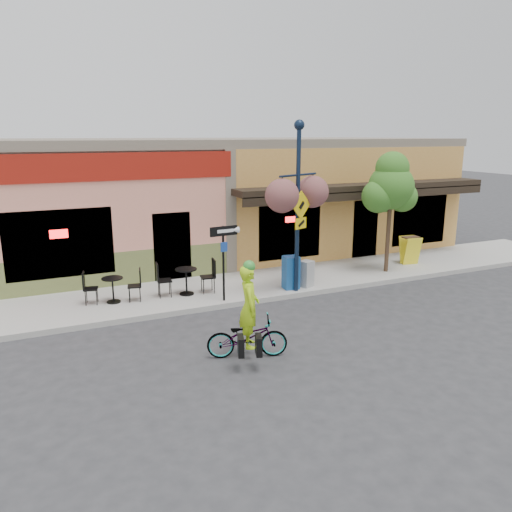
{
  "coord_description": "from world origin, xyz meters",
  "views": [
    {
      "loc": [
        -6.9,
        -11.68,
        4.68
      ],
      "look_at": [
        -1.41,
        0.5,
        1.4
      ],
      "focal_mm": 35.0,
      "sensor_mm": 36.0,
      "label": 1
    }
  ],
  "objects_px": {
    "lamp_post": "(298,208)",
    "newspaper_box_grey": "(306,274)",
    "bicycle": "(247,337)",
    "building": "(217,195)",
    "one_way_sign": "(223,264)",
    "newspaper_box_blue": "(291,272)",
    "cyclist_rider": "(249,317)",
    "street_tree": "(389,212)"
  },
  "relations": [
    {
      "from": "lamp_post",
      "to": "one_way_sign",
      "type": "height_order",
      "value": "lamp_post"
    },
    {
      "from": "lamp_post",
      "to": "newspaper_box_blue",
      "type": "xyz_separation_m",
      "value": [
        -0.04,
        0.26,
        -1.97
      ]
    },
    {
      "from": "cyclist_rider",
      "to": "street_tree",
      "type": "relative_size",
      "value": 0.44
    },
    {
      "from": "building",
      "to": "street_tree",
      "type": "bearing_deg",
      "value": -58.07
    },
    {
      "from": "building",
      "to": "newspaper_box_grey",
      "type": "relative_size",
      "value": 22.71
    },
    {
      "from": "newspaper_box_grey",
      "to": "one_way_sign",
      "type": "bearing_deg",
      "value": 162.35
    },
    {
      "from": "lamp_post",
      "to": "newspaper_box_grey",
      "type": "relative_size",
      "value": 6.15
    },
    {
      "from": "cyclist_rider",
      "to": "bicycle",
      "type": "bearing_deg",
      "value": 108.72
    },
    {
      "from": "bicycle",
      "to": "newspaper_box_grey",
      "type": "bearing_deg",
      "value": -25.91
    },
    {
      "from": "one_way_sign",
      "to": "street_tree",
      "type": "relative_size",
      "value": 0.52
    },
    {
      "from": "lamp_post",
      "to": "one_way_sign",
      "type": "xyz_separation_m",
      "value": [
        -2.27,
        0.04,
        -1.41
      ]
    },
    {
      "from": "cyclist_rider",
      "to": "lamp_post",
      "type": "distance_m",
      "value": 4.72
    },
    {
      "from": "newspaper_box_blue",
      "to": "street_tree",
      "type": "bearing_deg",
      "value": 10.47
    },
    {
      "from": "newspaper_box_blue",
      "to": "street_tree",
      "type": "distance_m",
      "value": 4.17
    },
    {
      "from": "lamp_post",
      "to": "one_way_sign",
      "type": "relative_size",
      "value": 2.33
    },
    {
      "from": "building",
      "to": "newspaper_box_grey",
      "type": "height_order",
      "value": "building"
    },
    {
      "from": "one_way_sign",
      "to": "newspaper_box_blue",
      "type": "relative_size",
      "value": 2.13
    },
    {
      "from": "one_way_sign",
      "to": "lamp_post",
      "type": "bearing_deg",
      "value": -5.87
    },
    {
      "from": "building",
      "to": "cyclist_rider",
      "type": "xyz_separation_m",
      "value": [
        -2.94,
        -10.05,
        -1.36
      ]
    },
    {
      "from": "bicycle",
      "to": "newspaper_box_grey",
      "type": "xyz_separation_m",
      "value": [
        3.47,
        3.51,
        0.1
      ]
    },
    {
      "from": "bicycle",
      "to": "street_tree",
      "type": "distance_m",
      "value": 8.04
    },
    {
      "from": "building",
      "to": "bicycle",
      "type": "height_order",
      "value": "building"
    },
    {
      "from": "building",
      "to": "bicycle",
      "type": "bearing_deg",
      "value": -106.57
    },
    {
      "from": "lamp_post",
      "to": "street_tree",
      "type": "relative_size",
      "value": 1.22
    },
    {
      "from": "lamp_post",
      "to": "newspaper_box_grey",
      "type": "bearing_deg",
      "value": 5.25
    },
    {
      "from": "bicycle",
      "to": "newspaper_box_blue",
      "type": "relative_size",
      "value": 1.73
    },
    {
      "from": "lamp_post",
      "to": "newspaper_box_grey",
      "type": "height_order",
      "value": "lamp_post"
    },
    {
      "from": "building",
      "to": "lamp_post",
      "type": "relative_size",
      "value": 3.69
    },
    {
      "from": "building",
      "to": "one_way_sign",
      "type": "relative_size",
      "value": 8.6
    },
    {
      "from": "building",
      "to": "cyclist_rider",
      "type": "height_order",
      "value": "building"
    },
    {
      "from": "newspaper_box_blue",
      "to": "newspaper_box_grey",
      "type": "distance_m",
      "value": 0.53
    },
    {
      "from": "building",
      "to": "cyclist_rider",
      "type": "bearing_deg",
      "value": -106.31
    },
    {
      "from": "one_way_sign",
      "to": "newspaper_box_blue",
      "type": "distance_m",
      "value": 2.31
    },
    {
      "from": "newspaper_box_blue",
      "to": "street_tree",
      "type": "relative_size",
      "value": 0.25
    },
    {
      "from": "building",
      "to": "one_way_sign",
      "type": "xyz_separation_m",
      "value": [
        -2.27,
        -6.74,
        -1.04
      ]
    },
    {
      "from": "cyclist_rider",
      "to": "building",
      "type": "bearing_deg",
      "value": 2.41
    },
    {
      "from": "cyclist_rider",
      "to": "one_way_sign",
      "type": "distance_m",
      "value": 3.39
    },
    {
      "from": "cyclist_rider",
      "to": "newspaper_box_grey",
      "type": "distance_m",
      "value": 4.91
    },
    {
      "from": "newspaper_box_blue",
      "to": "one_way_sign",
      "type": "bearing_deg",
      "value": -169.59
    },
    {
      "from": "newspaper_box_blue",
      "to": "newspaper_box_grey",
      "type": "height_order",
      "value": "newspaper_box_blue"
    },
    {
      "from": "cyclist_rider",
      "to": "street_tree",
      "type": "height_order",
      "value": "street_tree"
    },
    {
      "from": "newspaper_box_blue",
      "to": "newspaper_box_grey",
      "type": "bearing_deg",
      "value": 2.55
    }
  ]
}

